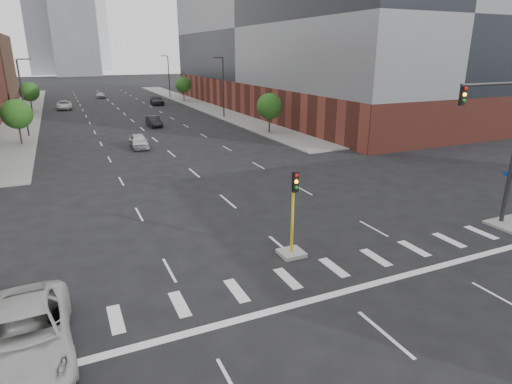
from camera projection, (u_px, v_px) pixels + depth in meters
ground at (426, 369)px, 13.82m from camera, size 400.00×400.00×0.00m
sidewalk_left_far at (26, 113)px, 71.88m from camera, size 5.00×92.00×0.15m
sidewalk_right_far at (197, 104)px, 83.70m from camera, size 5.00×92.00×0.15m
building_right_main at (299, 45)px, 73.90m from camera, size 24.00×70.00×22.00m
tower_mid at (72, 22)px, 179.93m from camera, size 18.00×18.00×44.00m
median_traffic_signal at (292, 238)px, 21.27m from camera, size 1.20×1.20×4.40m
mast_arm_signal at (508, 131)px, 23.51m from camera, size 5.12×0.90×9.07m
streetlight_right_a at (223, 85)px, 65.10m from camera, size 1.60×0.22×9.07m
streetlight_right_b at (168, 75)px, 95.37m from camera, size 1.60×0.22×9.07m
streetlight_left at (23, 95)px, 50.21m from camera, size 1.60×0.22×9.07m
tree_left_near at (17, 114)px, 46.16m from camera, size 3.20×3.20×4.85m
tree_left_far at (29, 92)px, 72.10m from camera, size 3.20×3.20×4.85m
tree_right_near at (270, 106)px, 52.87m from camera, size 3.20×3.20×4.85m
tree_right_far at (183, 85)px, 87.46m from camera, size 3.20×3.20×4.85m
car_near_left at (139, 141)px, 45.57m from camera, size 1.90×4.40×1.48m
car_mid_right at (154, 121)px, 58.81m from camera, size 1.61×4.31×1.41m
car_far_left at (64, 105)px, 76.51m from camera, size 2.60×5.44×1.50m
car_deep_right at (157, 100)px, 83.26m from camera, size 2.86×5.87×1.65m
car_distant at (100, 95)px, 95.11m from camera, size 1.89×4.03×1.34m
parked_minivan at (26, 335)px, 14.13m from camera, size 2.97×6.23×1.72m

